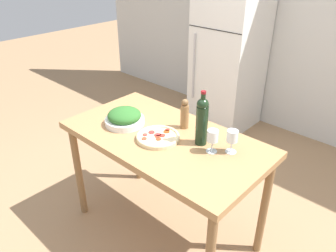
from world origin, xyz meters
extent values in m
plane|color=#9E7A56|center=(0.00, 0.00, 0.00)|extent=(14.00, 14.00, 0.00)
cube|color=silver|center=(0.00, 2.26, 1.30)|extent=(6.40, 0.06, 2.60)
cube|color=white|center=(-0.71, 1.87, 0.87)|extent=(0.69, 0.68, 1.73)
cube|color=black|center=(-0.71, 1.53, 1.25)|extent=(0.68, 0.01, 0.01)
cylinder|color=#B2B2B7|center=(-0.95, 1.51, 0.78)|extent=(0.02, 0.02, 0.78)
cube|color=#A87A4C|center=(0.00, 0.00, 0.86)|extent=(1.43, 0.77, 0.05)
cylinder|color=olive|center=(-0.65, -0.32, 0.42)|extent=(0.06, 0.06, 0.83)
cylinder|color=olive|center=(-0.65, 0.32, 0.42)|extent=(0.06, 0.06, 0.83)
cylinder|color=olive|center=(0.65, 0.32, 0.42)|extent=(0.06, 0.06, 0.83)
cylinder|color=black|center=(0.24, 0.09, 1.01)|extent=(0.08, 0.08, 0.27)
sphere|color=black|center=(0.24, 0.09, 1.16)|extent=(0.08, 0.08, 0.08)
cylinder|color=black|center=(0.24, 0.09, 1.20)|extent=(0.03, 0.03, 0.07)
cylinder|color=maroon|center=(0.24, 0.09, 1.25)|extent=(0.03, 0.03, 0.02)
cylinder|color=silver|center=(0.36, 0.06, 0.88)|extent=(0.07, 0.07, 0.00)
cylinder|color=silver|center=(0.36, 0.06, 0.92)|extent=(0.01, 0.01, 0.08)
cylinder|color=white|center=(0.36, 0.06, 1.00)|extent=(0.07, 0.07, 0.08)
cylinder|color=maroon|center=(0.36, 0.06, 0.97)|extent=(0.06, 0.06, 0.02)
cylinder|color=silver|center=(0.45, 0.14, 0.88)|extent=(0.07, 0.07, 0.00)
cylinder|color=silver|center=(0.45, 0.14, 0.92)|extent=(0.01, 0.01, 0.08)
cylinder|color=white|center=(0.45, 0.14, 1.00)|extent=(0.07, 0.07, 0.08)
cylinder|color=maroon|center=(0.45, 0.14, 0.97)|extent=(0.06, 0.06, 0.01)
cylinder|color=olive|center=(0.03, 0.18, 0.97)|extent=(0.06, 0.06, 0.17)
sphere|color=brown|center=(0.03, 0.18, 1.08)|extent=(0.05, 0.05, 0.05)
cylinder|color=white|center=(-0.33, -0.07, 0.90)|extent=(0.29, 0.29, 0.05)
ellipsoid|color=#2D6628|center=(-0.33, -0.07, 0.95)|extent=(0.24, 0.24, 0.10)
cylinder|color=beige|center=(0.00, -0.06, 0.89)|extent=(0.29, 0.29, 0.02)
torus|color=beige|center=(0.00, -0.06, 0.90)|extent=(0.29, 0.29, 0.02)
cylinder|color=red|center=(0.03, -0.09, 0.90)|extent=(0.03, 0.03, 0.01)
cylinder|color=red|center=(-0.07, -0.05, 0.90)|extent=(0.04, 0.04, 0.01)
cylinder|color=red|center=(-0.01, -0.05, 0.90)|extent=(0.05, 0.05, 0.01)
cylinder|color=#CD3C30|center=(-0.01, 0.04, 0.90)|extent=(0.03, 0.03, 0.01)
cylinder|color=#E1462D|center=(0.01, -0.07, 0.90)|extent=(0.04, 0.04, 0.01)
cylinder|color=red|center=(0.00, 0.02, 0.90)|extent=(0.04, 0.04, 0.01)
cylinder|color=red|center=(0.02, -0.03, 0.90)|extent=(0.04, 0.04, 0.01)
cylinder|color=red|center=(-0.08, -0.11, 0.90)|extent=(0.03, 0.03, 0.01)
cylinder|color=red|center=(-0.05, -0.15, 0.90)|extent=(0.03, 0.03, 0.01)
camera|label=1|loc=(1.33, -1.41, 2.02)|focal=35.00mm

